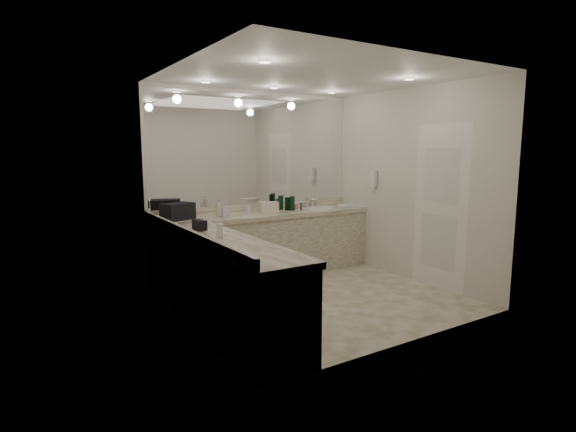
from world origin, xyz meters
TOP-DOWN VIEW (x-y plane):
  - floor at (0.00, 0.00)m, footprint 3.20×3.20m
  - ceiling at (0.00, 0.00)m, footprint 3.20×3.20m
  - wall_back at (0.00, 1.50)m, footprint 3.20×0.02m
  - wall_left at (-1.60, 0.00)m, footprint 0.02×3.00m
  - wall_right at (1.60, 0.00)m, footprint 0.02×3.00m
  - vanity_back_base at (0.00, 1.20)m, footprint 3.20×0.60m
  - vanity_back_top at (0.00, 1.19)m, footprint 3.20×0.64m
  - vanity_left_base at (-1.30, -0.30)m, footprint 0.60×2.40m
  - vanity_left_top at (-1.29, -0.30)m, footprint 0.64×2.42m
  - backsplash_back at (0.00, 1.48)m, footprint 3.20×0.04m
  - backsplash_left at (-1.58, 0.00)m, footprint 0.04×3.00m
  - mirror_back at (0.00, 1.49)m, footprint 3.12×0.01m
  - mirror_left at (-1.59, 0.00)m, footprint 0.01×2.92m
  - sink at (0.95, 1.20)m, footprint 0.44×0.44m
  - faucet at (0.95, 1.41)m, footprint 0.24×0.16m
  - wall_phone at (1.56, 0.70)m, footprint 0.06×0.10m
  - door at (1.59, -0.50)m, footprint 0.02×0.82m
  - black_toiletry_bag at (-1.25, 1.24)m, footprint 0.44×0.35m
  - black_bag_spill at (-1.30, 0.37)m, footprint 0.11×0.20m
  - cream_cosmetic_case at (0.04, 1.19)m, footprint 0.28×0.21m
  - hand_towel at (1.39, 1.12)m, footprint 0.25×0.19m
  - lotion_left at (-1.30, -0.19)m, footprint 0.07×0.07m
  - soap_bottle_a at (-0.69, 1.26)m, footprint 0.10×0.10m
  - soap_bottle_b at (-0.66, 1.12)m, footprint 0.08×0.08m
  - soap_bottle_c at (0.18, 1.26)m, footprint 0.13×0.13m
  - green_bottle_0 at (0.39, 1.26)m, footprint 0.06×0.06m
  - green_bottle_1 at (0.45, 1.21)m, footprint 0.07×0.07m
  - green_bottle_2 at (0.34, 1.36)m, footprint 0.07×0.07m
  - green_bottle_3 at (0.40, 1.24)m, footprint 0.06×0.06m
  - amenity_bottle_0 at (-1.27, 1.31)m, footprint 0.06×0.06m
  - amenity_bottle_1 at (-0.60, 1.27)m, footprint 0.05×0.05m
  - amenity_bottle_2 at (0.52, 1.31)m, footprint 0.05×0.05m
  - amenity_bottle_3 at (0.57, 1.29)m, footprint 0.06×0.06m
  - amenity_bottle_4 at (0.56, 1.14)m, footprint 0.04×0.04m
  - amenity_bottle_5 at (-0.05, 1.32)m, footprint 0.06×0.06m
  - amenity_bottle_6 at (-0.28, 1.19)m, footprint 0.05×0.05m

SIDE VIEW (x-z plane):
  - floor at x=0.00m, z-range 0.00..0.00m
  - vanity_back_base at x=0.00m, z-range 0.00..0.84m
  - vanity_left_base at x=-1.30m, z-range 0.00..0.84m
  - vanity_back_top at x=0.00m, z-range 0.84..0.90m
  - vanity_left_top at x=-1.29m, z-range 0.84..0.90m
  - sink at x=0.95m, z-range 0.88..0.91m
  - hand_towel at x=1.39m, z-range 0.90..0.94m
  - amenity_bottle_0 at x=-1.27m, z-range 0.90..0.97m
  - amenity_bottle_2 at x=0.52m, z-range 0.90..0.97m
  - amenity_bottle_3 at x=0.57m, z-range 0.90..0.97m
  - amenity_bottle_5 at x=-0.05m, z-range 0.90..1.00m
  - backsplash_back at x=0.00m, z-range 0.90..1.00m
  - backsplash_left at x=-1.58m, z-range 0.90..1.00m
  - amenity_bottle_1 at x=-0.60m, z-range 0.90..1.00m
  - black_bag_spill at x=-1.30m, z-range 0.90..1.01m
  - amenity_bottle_4 at x=0.56m, z-range 0.90..1.01m
  - amenity_bottle_6 at x=-0.28m, z-range 0.90..1.02m
  - faucet at x=0.95m, z-range 0.90..1.04m
  - soap_bottle_c at x=0.18m, z-range 0.90..1.05m
  - cream_cosmetic_case at x=0.04m, z-range 0.90..1.05m
  - lotion_left at x=-1.30m, z-range 0.90..1.06m
  - soap_bottle_b at x=-0.66m, z-range 0.90..1.08m
  - green_bottle_3 at x=0.40m, z-range 0.90..1.09m
  - green_bottle_0 at x=0.39m, z-range 0.90..1.09m
  - green_bottle_1 at x=0.45m, z-range 0.90..1.11m
  - green_bottle_2 at x=0.34m, z-range 0.90..1.11m
  - black_toiletry_bag at x=-1.25m, z-range 0.90..1.12m
  - soap_bottle_a at x=-0.69m, z-range 0.90..1.12m
  - door at x=1.59m, z-range 0.00..2.10m
  - wall_back at x=0.00m, z-range 0.00..2.60m
  - wall_left at x=-1.60m, z-range 0.00..2.60m
  - wall_right at x=1.60m, z-range 0.00..2.60m
  - wall_phone at x=1.56m, z-range 1.23..1.47m
  - mirror_back at x=0.00m, z-range 1.00..2.55m
  - mirror_left at x=-1.59m, z-range 1.00..2.55m
  - ceiling at x=0.00m, z-range 2.60..2.60m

